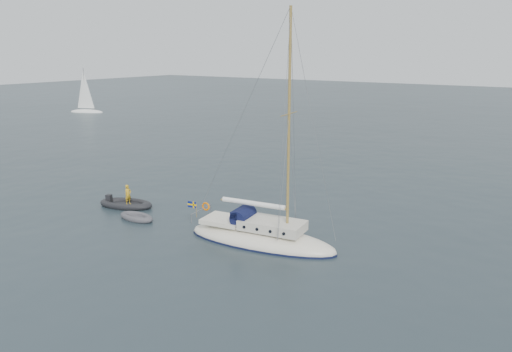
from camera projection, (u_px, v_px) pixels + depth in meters
The scene contains 5 objects.
ground at pixel (270, 235), 31.76m from camera, with size 300.00×300.00×0.00m, color black.
sailboat at pixel (261, 226), 30.15m from camera, with size 10.07×3.02×14.35m.
dinghy at pixel (136, 217), 34.53m from camera, with size 2.84×1.28×0.41m.
rib at pixel (126, 203), 37.35m from camera, with size 4.25×1.93×1.74m.
distant_yacht_a at pixel (85, 92), 92.73m from camera, with size 6.57×3.50×8.71m.
Camera 1 is at (15.90, -25.30, 11.44)m, focal length 35.00 mm.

